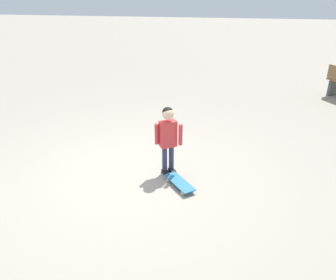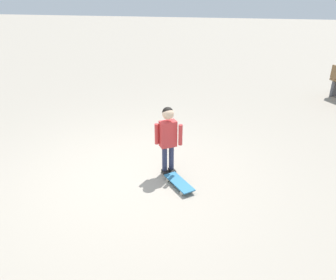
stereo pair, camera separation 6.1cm
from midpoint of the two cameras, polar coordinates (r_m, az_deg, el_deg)
ground_plane at (r=5.09m, az=-7.03°, el=-6.27°), size 50.00×50.00×0.00m
child_person at (r=4.86m, az=-0.36°, el=1.13°), size 0.26×0.41×1.06m
skateboard at (r=4.80m, az=1.63°, el=-7.35°), size 0.56×0.50×0.07m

